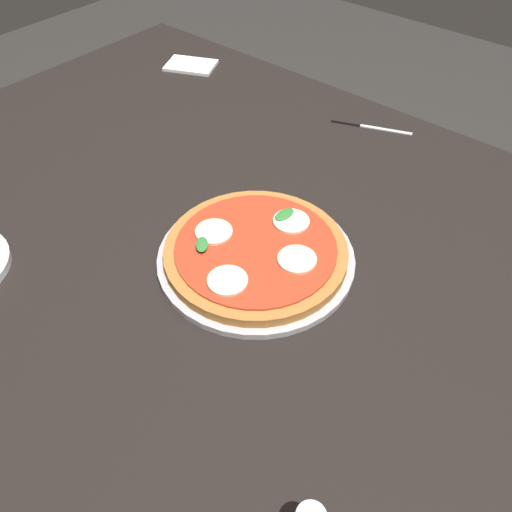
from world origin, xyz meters
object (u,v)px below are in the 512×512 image
(dining_table, at_px, (232,253))
(knife, at_px, (361,125))
(pizza, at_px, (256,251))
(napkin, at_px, (191,65))
(serving_tray, at_px, (256,258))

(dining_table, distance_m, knife, 0.45)
(pizza, relative_size, knife, 1.78)
(dining_table, height_order, pizza, pizza)
(dining_table, height_order, napkin, napkin)
(serving_tray, bearing_deg, pizza, -87.57)
(serving_tray, xyz_separation_m, napkin, (-0.61, 0.45, -0.00))
(pizza, xyz_separation_m, knife, (-0.10, 0.49, -0.02))
(dining_table, distance_m, napkin, 0.66)
(pizza, bearing_deg, knife, 101.04)
(pizza, bearing_deg, serving_tray, 92.43)
(dining_table, bearing_deg, knife, 89.14)
(pizza, height_order, knife, pizza)
(napkin, bearing_deg, dining_table, -38.33)
(serving_tray, bearing_deg, dining_table, 154.82)
(pizza, bearing_deg, dining_table, 154.58)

